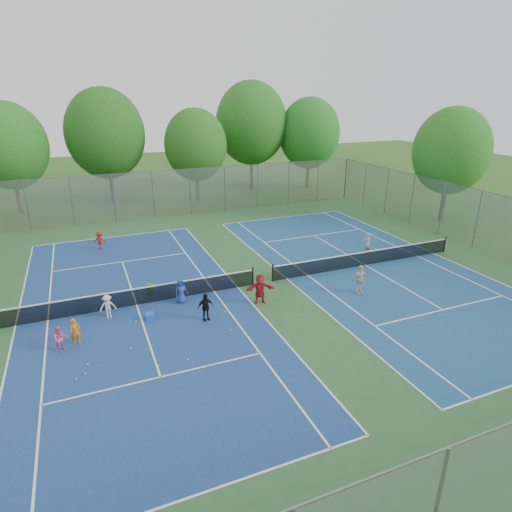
{
  "coord_description": "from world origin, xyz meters",
  "views": [
    {
      "loc": [
        -8.82,
        -20.26,
        10.11
      ],
      "look_at": [
        0.0,
        1.0,
        1.3
      ],
      "focal_mm": 30.0,
      "sensor_mm": 36.0,
      "label": 1
    }
  ],
  "objects_px": {
    "net_left": "(136,297)",
    "ball_hopper": "(150,289)",
    "instructor": "(367,244)",
    "net_right": "(366,259)",
    "ball_crate": "(150,316)"
  },
  "relations": [
    {
      "from": "net_left",
      "to": "ball_hopper",
      "type": "xyz_separation_m",
      "value": [
        0.86,
        0.99,
        -0.16
      ]
    },
    {
      "from": "net_left",
      "to": "instructor",
      "type": "relative_size",
      "value": 8.52
    },
    {
      "from": "net_right",
      "to": "ball_crate",
      "type": "height_order",
      "value": "net_right"
    },
    {
      "from": "ball_crate",
      "to": "ball_hopper",
      "type": "bearing_deg",
      "value": 80.64
    },
    {
      "from": "net_left",
      "to": "net_right",
      "type": "xyz_separation_m",
      "value": [
        14.0,
        0.0,
        0.0
      ]
    },
    {
      "from": "net_right",
      "to": "ball_crate",
      "type": "bearing_deg",
      "value": -172.61
    },
    {
      "from": "net_left",
      "to": "ball_crate",
      "type": "distance_m",
      "value": 1.83
    },
    {
      "from": "net_left",
      "to": "ball_crate",
      "type": "height_order",
      "value": "net_left"
    },
    {
      "from": "net_right",
      "to": "ball_hopper",
      "type": "xyz_separation_m",
      "value": [
        -13.14,
        0.99,
        -0.16
      ]
    },
    {
      "from": "net_right",
      "to": "instructor",
      "type": "relative_size",
      "value": 8.52
    },
    {
      "from": "instructor",
      "to": "net_left",
      "type": "bearing_deg",
      "value": 7.2
    },
    {
      "from": "net_left",
      "to": "ball_hopper",
      "type": "distance_m",
      "value": 1.32
    },
    {
      "from": "net_right",
      "to": "net_left",
      "type": "bearing_deg",
      "value": 180.0
    },
    {
      "from": "net_right",
      "to": "ball_crate",
      "type": "relative_size",
      "value": 33.36
    },
    {
      "from": "net_left",
      "to": "ball_crate",
      "type": "xyz_separation_m",
      "value": [
        0.41,
        -1.76,
        -0.29
      ]
    }
  ]
}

